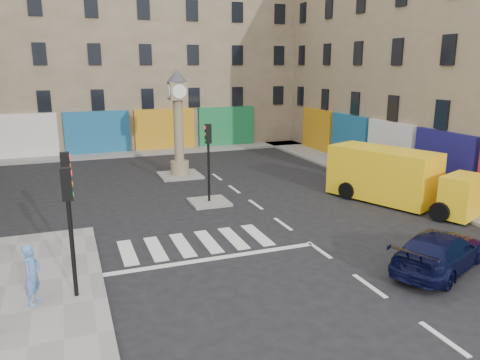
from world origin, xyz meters
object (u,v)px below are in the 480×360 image
traffic_light_left_near (69,212)px  yellow_van (396,178)px  traffic_light_left_far (68,190)px  pedestrian_blue (32,274)px  clock_pillar (178,117)px  navy_sedan (440,251)px  traffic_light_island (208,150)px

traffic_light_left_near → yellow_van: size_ratio=0.51×
yellow_van → traffic_light_left_far: bearing=166.8°
traffic_light_left_near → pedestrian_blue: 1.95m
yellow_van → clock_pillar: bearing=110.4°
traffic_light_left_near → navy_sedan: (11.10, -1.99, -1.97)m
traffic_light_island → yellow_van: (8.34, -3.13, -1.32)m
clock_pillar → traffic_light_island: bearing=-90.0°
yellow_van → pedestrian_blue: bearing=174.7°
traffic_light_left_far → pedestrian_blue: size_ratio=2.19×
traffic_light_left_far → navy_sedan: traffic_light_left_far is taller
traffic_light_island → yellow_van: 9.01m
pedestrian_blue → navy_sedan: bearing=-76.8°
clock_pillar → navy_sedan: bearing=-73.1°
yellow_van → traffic_light_left_near: bearing=175.7°
traffic_light_left_near → clock_pillar: 15.19m
traffic_light_left_near → clock_pillar: size_ratio=0.61×
traffic_light_left_far → navy_sedan: size_ratio=0.83×
navy_sedan → yellow_van: bearing=-53.3°
traffic_light_left_far → yellow_van: 14.88m
traffic_light_left_near → yellow_van: (14.64, 4.67, -1.35)m
traffic_light_left_near → pedestrian_blue: size_ratio=2.19×
traffic_light_left_near → traffic_light_left_far: (0.00, 2.40, 0.00)m
traffic_light_left_far → traffic_light_island: (6.30, 5.40, -0.03)m
traffic_light_left_near → navy_sedan: bearing=-10.2°
traffic_light_left_far → pedestrian_blue: 3.12m
clock_pillar → traffic_light_left_near: bearing=-114.5°
traffic_light_island → yellow_van: size_ratio=0.51×
navy_sedan → pedestrian_blue: (-12.18, 1.95, 0.35)m
traffic_light_island → clock_pillar: bearing=90.0°
traffic_light_left_near → navy_sedan: size_ratio=0.83×
traffic_light_left_far → traffic_light_island: size_ratio=1.00×
traffic_light_left_near → clock_pillar: bearing=65.5°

